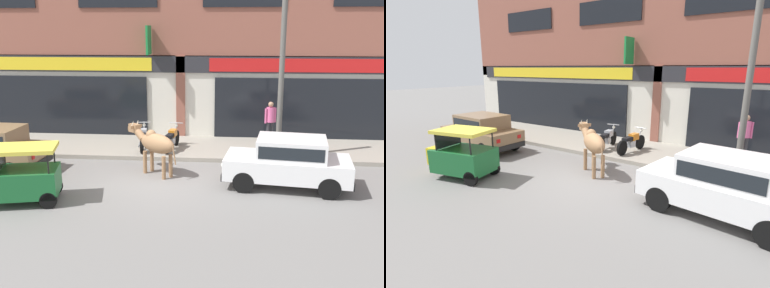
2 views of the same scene
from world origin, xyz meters
TOP-DOWN VIEW (x-y plane):
  - ground_plane at (0.00, 0.00)m, footprint 90.00×90.00m
  - sidewalk at (0.00, 3.83)m, footprint 19.00×3.26m
  - shop_building at (-0.00, 5.72)m, footprint 23.00×1.40m
  - cow at (-0.26, 0.78)m, footprint 1.80×1.53m
  - car_0 at (3.72, -0.03)m, footprint 3.75×2.06m
  - car_1 at (-5.53, 0.56)m, footprint 3.67×1.76m
  - auto_rickshaw at (-3.33, -1.86)m, footprint 2.13×1.53m
  - motorcycle_0 at (-1.15, 3.28)m, footprint 0.52×1.81m
  - motorcycle_1 at (-0.09, 3.29)m, footprint 0.57×1.81m
  - pedestrian at (3.55, 4.57)m, footprint 0.45×0.32m
  - utility_pole at (3.67, 2.50)m, footprint 0.18×0.18m

SIDE VIEW (x-z plane):
  - ground_plane at x=0.00m, z-range 0.00..0.00m
  - sidewalk at x=0.00m, z-range 0.00..0.15m
  - motorcycle_0 at x=-1.15m, z-range 0.10..0.97m
  - motorcycle_1 at x=-0.09m, z-range 0.10..0.97m
  - auto_rickshaw at x=-3.33m, z-range -0.10..1.42m
  - car_0 at x=3.72m, z-range 0.08..1.54m
  - car_1 at x=-5.53m, z-range 0.08..1.54m
  - cow at x=-0.26m, z-range 0.20..1.81m
  - pedestrian at x=3.55m, z-range 0.33..1.93m
  - utility_pole at x=3.67m, z-range 0.15..5.43m
  - shop_building at x=0.00m, z-range -0.21..9.33m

